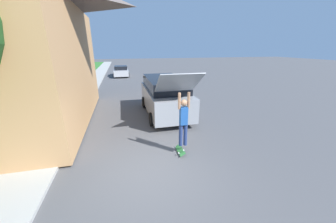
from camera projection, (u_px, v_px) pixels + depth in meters
name	position (u px, v px, depth m)	size (l,w,h in m)	color
ground_plane	(148.00, 171.00, 5.75)	(120.00, 120.00, 0.00)	#49494C
sidewalk	(68.00, 115.00, 10.42)	(1.80, 80.00, 0.10)	#9E9E99
lawn_tree_far	(32.00, 21.00, 9.61)	(4.75, 4.75, 7.19)	brown
suv_parked	(165.00, 95.00, 10.35)	(2.19, 5.64, 2.70)	gray
car_down_street	(121.00, 71.00, 24.36)	(1.91, 4.13, 1.33)	#B7B7BC
skateboarder	(184.00, 119.00, 6.33)	(0.41, 0.22, 1.91)	navy
skateboard	(180.00, 150.00, 6.77)	(0.25, 0.78, 0.22)	#337F3D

